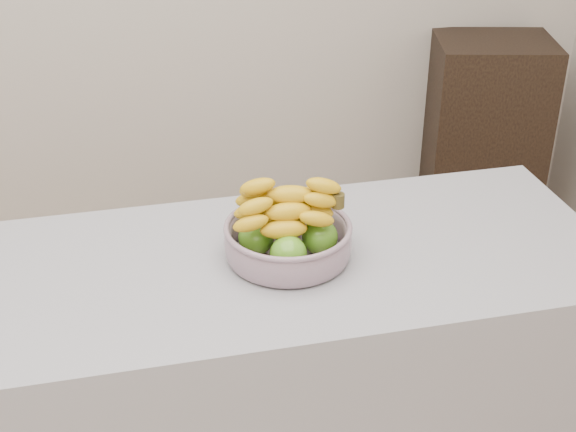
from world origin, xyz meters
name	(u,v)px	position (x,y,z in m)	size (l,w,h in m)	color
cabinet	(484,137)	(1.51, 1.78, 0.43)	(0.47, 0.38, 0.85)	black
fruit_bowl	(288,235)	(0.29, 0.30, 0.95)	(0.27, 0.27, 0.17)	#95A6B3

